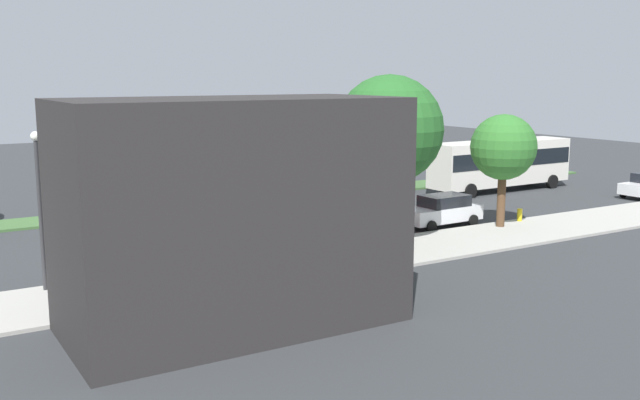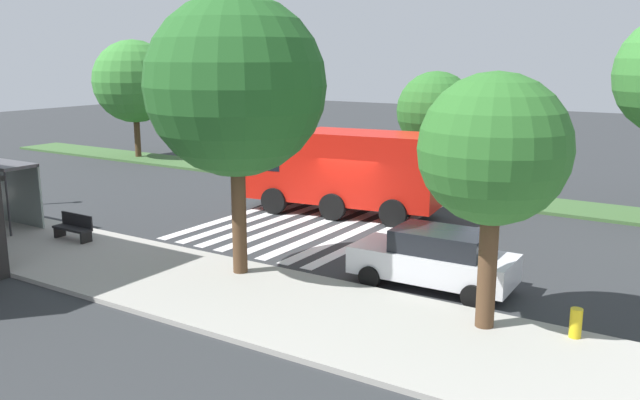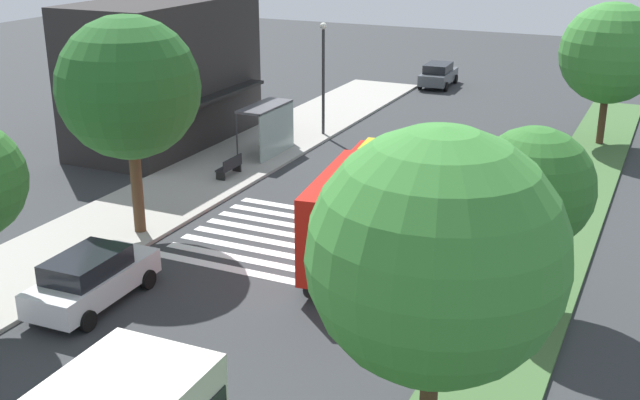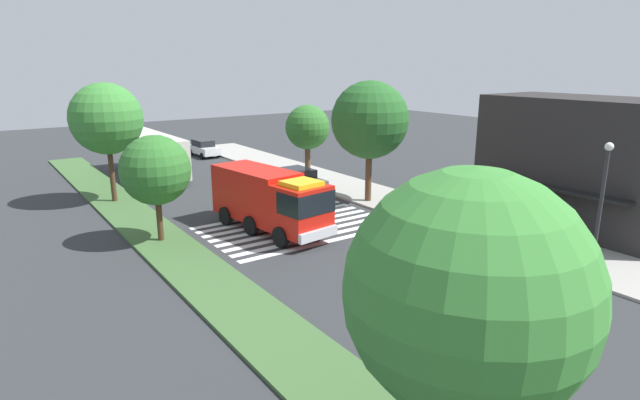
{
  "view_description": "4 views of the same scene",
  "coord_description": "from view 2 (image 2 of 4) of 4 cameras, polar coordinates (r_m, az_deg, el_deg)",
  "views": [
    {
      "loc": [
        19.94,
        34.68,
        8.18
      ],
      "look_at": [
        -0.6,
        0.69,
        1.33
      ],
      "focal_mm": 40.56,
      "sensor_mm": 36.0,
      "label": 1
    },
    {
      "loc": [
        -12.99,
        21.73,
        6.55
      ],
      "look_at": [
        0.4,
        0.91,
        1.11
      ],
      "focal_mm": 37.38,
      "sensor_mm": 36.0,
      "label": 2
    },
    {
      "loc": [
        -23.07,
        -11.01,
        11.49
      ],
      "look_at": [
        1.85,
        0.57,
        1.54
      ],
      "focal_mm": 44.29,
      "sensor_mm": 36.0,
      "label": 3
    },
    {
      "loc": [
        25.77,
        -15.38,
        9.36
      ],
      "look_at": [
        1.86,
        1.19,
        1.59
      ],
      "focal_mm": 28.95,
      "sensor_mm": 36.0,
      "label": 4
    }
  ],
  "objects": [
    {
      "name": "bench_near_shelter",
      "position": [
        25.01,
        -20.33,
        -2.17
      ],
      "size": [
        1.6,
        0.5,
        0.9
      ],
      "color": "black",
      "rests_on": "sidewalk"
    },
    {
      "name": "fire_hydrant",
      "position": [
        16.66,
        21.05,
        -9.8
      ],
      "size": [
        0.28,
        0.28,
        0.7
      ],
      "primitive_type": "cylinder",
      "color": "gold",
      "rests_on": "sidewalk"
    },
    {
      "name": "crosswalk",
      "position": [
        26.77,
        -0.42,
        -1.75
      ],
      "size": [
        6.75,
        10.74,
        0.01
      ],
      "color": "silver",
      "rests_on": "ground_plane"
    },
    {
      "name": "fire_truck",
      "position": [
        27.68,
        1.58,
        2.83
      ],
      "size": [
        8.6,
        3.68,
        3.45
      ],
      "rotation": [
        0.0,
        0.0,
        0.14
      ],
      "color": "red",
      "rests_on": "ground_plane"
    },
    {
      "name": "sidewalk",
      "position": [
        19.72,
        -10.91,
        -7.01
      ],
      "size": [
        60.0,
        4.82,
        0.14
      ],
      "primitive_type": "cube",
      "color": "#9E9B93",
      "rests_on": "ground_plane"
    },
    {
      "name": "median_tree_center",
      "position": [
        43.79,
        -15.63,
        9.75
      ],
      "size": [
        5.13,
        5.13,
        7.3
      ],
      "color": "#47301E",
      "rests_on": "median_strip"
    },
    {
      "name": "parked_car_mid",
      "position": [
        19.22,
        9.79,
        -4.92
      ],
      "size": [
        4.65,
        2.21,
        1.73
      ],
      "rotation": [
        0.0,
        0.0,
        0.03
      ],
      "color": "silver",
      "rests_on": "ground_plane"
    },
    {
      "name": "bus_stop_shelter",
      "position": [
        28.02,
        -25.46,
        1.6
      ],
      "size": [
        3.5,
        1.4,
        2.46
      ],
      "color": "#4C4C51",
      "rests_on": "sidewalk"
    },
    {
      "name": "sidewalk_tree_west",
      "position": [
        19.26,
        -7.24,
        9.64
      ],
      "size": [
        5.18,
        5.18,
        8.12
      ],
      "color": "#513823",
      "rests_on": "sidewalk"
    },
    {
      "name": "ground_plane",
      "position": [
        26.15,
        1.81,
        -2.12
      ],
      "size": [
        120.0,
        120.0,
        0.0
      ],
      "primitive_type": "plane",
      "color": "#2D3033"
    },
    {
      "name": "sidewalk_tree_far_west",
      "position": [
        15.67,
        14.67,
        4.11
      ],
      "size": [
        3.5,
        3.5,
        6.05
      ],
      "color": "#513823",
      "rests_on": "sidewalk"
    },
    {
      "name": "median_tree_west",
      "position": [
        31.8,
        9.88,
        7.53
      ],
      "size": [
        3.66,
        3.66,
        5.65
      ],
      "color": "#47301E",
      "rests_on": "median_strip"
    },
    {
      "name": "median_strip",
      "position": [
        32.61,
        8.58,
        0.79
      ],
      "size": [
        60.0,
        3.0,
        0.14
      ],
      "primitive_type": "cube",
      "color": "#3D6033",
      "rests_on": "ground_plane"
    }
  ]
}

